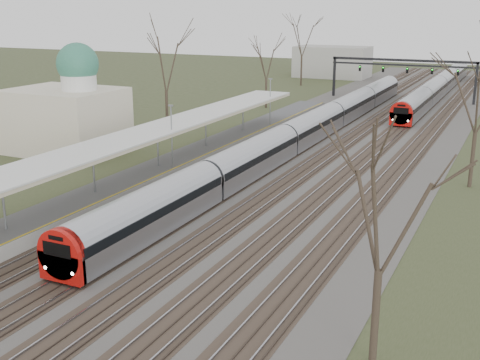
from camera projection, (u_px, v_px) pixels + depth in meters
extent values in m
cube|color=#474442|center=(341.00, 138.00, 63.26)|extent=(24.00, 160.00, 0.10)
cube|color=#4C3828|center=(288.00, 133.00, 65.74)|extent=(2.60, 160.00, 0.06)
cube|color=gray|center=(281.00, 132.00, 66.02)|extent=(0.07, 160.00, 0.12)
cube|color=gray|center=(294.00, 133.00, 65.42)|extent=(0.07, 160.00, 0.12)
cube|color=#4C3828|center=(318.00, 136.00, 64.29)|extent=(2.60, 160.00, 0.06)
cube|color=gray|center=(312.00, 135.00, 64.57)|extent=(0.07, 160.00, 0.12)
cube|color=gray|center=(325.00, 136.00, 63.97)|extent=(0.07, 160.00, 0.12)
cube|color=#4C3828|center=(350.00, 139.00, 62.84)|extent=(2.60, 160.00, 0.06)
cube|color=gray|center=(343.00, 138.00, 63.12)|extent=(0.07, 160.00, 0.12)
cube|color=gray|center=(357.00, 139.00, 62.52)|extent=(0.07, 160.00, 0.12)
cube|color=#4C3828|center=(384.00, 142.00, 61.39)|extent=(2.60, 160.00, 0.06)
cube|color=gray|center=(377.00, 141.00, 61.67)|extent=(0.07, 160.00, 0.12)
cube|color=gray|center=(391.00, 142.00, 61.07)|extent=(0.07, 160.00, 0.12)
cube|color=#4C3828|center=(419.00, 145.00, 59.94)|extent=(2.60, 160.00, 0.06)
cube|color=gray|center=(411.00, 144.00, 60.22)|extent=(0.07, 160.00, 0.12)
cube|color=gray|center=(426.00, 145.00, 59.62)|extent=(0.07, 160.00, 0.12)
cube|color=#9E9B93|center=(181.00, 162.00, 51.72)|extent=(3.50, 69.00, 1.00)
cylinder|color=slate|center=(4.00, 205.00, 34.26)|extent=(0.14, 0.14, 3.00)
cylinder|color=slate|center=(94.00, 172.00, 41.19)|extent=(0.14, 0.14, 3.00)
cylinder|color=slate|center=(158.00, 148.00, 48.13)|extent=(0.14, 0.14, 3.00)
cylinder|color=slate|center=(206.00, 130.00, 55.06)|extent=(0.14, 0.14, 3.00)
cylinder|color=slate|center=(243.00, 116.00, 62.00)|extent=(0.14, 0.14, 3.00)
cube|color=silver|center=(150.00, 131.00, 46.83)|extent=(4.10, 50.00, 0.12)
cube|color=#BFB494|center=(150.00, 133.00, 46.88)|extent=(4.10, 50.00, 0.25)
cube|color=beige|center=(65.00, 121.00, 56.82)|extent=(10.00, 8.00, 6.00)
cylinder|color=silver|center=(79.00, 77.00, 54.83)|extent=(3.20, 3.20, 2.50)
sphere|color=#286552|center=(78.00, 64.00, 54.50)|extent=(3.80, 3.80, 3.80)
cube|color=black|center=(334.00, 77.00, 92.60)|extent=(0.35, 0.35, 6.00)
cube|color=black|center=(476.00, 84.00, 84.10)|extent=(0.35, 0.35, 6.00)
cube|color=black|center=(403.00, 60.00, 87.55)|extent=(21.00, 0.35, 0.35)
cube|color=black|center=(403.00, 65.00, 87.74)|extent=(21.00, 0.25, 0.25)
cube|color=black|center=(360.00, 68.00, 90.35)|extent=(0.32, 0.22, 0.85)
sphere|color=#0CFF19|center=(360.00, 67.00, 90.16)|extent=(0.16, 0.16, 0.16)
cube|color=black|center=(383.00, 69.00, 88.90)|extent=(0.32, 0.22, 0.85)
sphere|color=#0CFF19|center=(383.00, 68.00, 88.71)|extent=(0.16, 0.16, 0.16)
cube|color=black|center=(407.00, 70.00, 87.45)|extent=(0.32, 0.22, 0.85)
sphere|color=#0CFF19|center=(407.00, 69.00, 87.26)|extent=(0.16, 0.16, 0.16)
cube|color=black|center=(432.00, 71.00, 86.00)|extent=(0.32, 0.22, 0.85)
sphere|color=#0CFF19|center=(432.00, 70.00, 85.81)|extent=(0.16, 0.16, 0.16)
cube|color=black|center=(458.00, 72.00, 84.55)|extent=(0.32, 0.22, 0.85)
sphere|color=#0CFF19|center=(458.00, 71.00, 84.36)|extent=(0.16, 0.16, 0.16)
cylinder|color=#2D231C|center=(167.00, 114.00, 63.57)|extent=(0.30, 0.30, 4.95)
cylinder|color=#2D231C|center=(375.00, 319.00, 22.65)|extent=(0.30, 0.30, 4.05)
cylinder|color=#2D231C|center=(472.00, 159.00, 45.58)|extent=(0.30, 0.30, 4.50)
cube|color=#9EA0A8|center=(311.00, 130.00, 61.98)|extent=(2.55, 75.00, 1.60)
cylinder|color=#9EA0A8|center=(311.00, 124.00, 61.80)|extent=(2.60, 74.70, 2.60)
cube|color=black|center=(311.00, 123.00, 61.77)|extent=(2.62, 74.40, 0.55)
cube|color=#B30E0A|center=(62.00, 267.00, 29.57)|extent=(2.55, 0.50, 1.50)
cylinder|color=#B30E0A|center=(62.00, 253.00, 29.42)|extent=(2.60, 0.60, 2.60)
cube|color=black|center=(57.00, 250.00, 29.10)|extent=(1.70, 0.12, 0.70)
sphere|color=white|center=(46.00, 267.00, 29.77)|extent=(0.22, 0.22, 0.22)
sphere|color=white|center=(73.00, 273.00, 29.07)|extent=(0.22, 0.22, 0.22)
cube|color=black|center=(311.00, 139.00, 62.23)|extent=(1.80, 74.00, 0.35)
cube|color=#9EA0A8|center=(439.00, 88.00, 94.42)|extent=(2.55, 60.00, 1.60)
cylinder|color=#9EA0A8|center=(439.00, 84.00, 94.24)|extent=(2.60, 59.70, 2.60)
cube|color=black|center=(439.00, 83.00, 94.22)|extent=(2.62, 59.40, 0.55)
cube|color=#B30E0A|center=(401.00, 119.00, 68.52)|extent=(2.55, 0.50, 1.50)
cylinder|color=#B30E0A|center=(401.00, 113.00, 68.37)|extent=(2.60, 0.60, 2.60)
cube|color=black|center=(401.00, 111.00, 68.05)|extent=(1.70, 0.12, 0.70)
sphere|color=white|center=(393.00, 120.00, 68.72)|extent=(0.22, 0.22, 0.22)
sphere|color=white|center=(408.00, 121.00, 68.02)|extent=(0.22, 0.22, 0.22)
cube|color=black|center=(438.00, 94.00, 94.68)|extent=(1.80, 59.00, 0.35)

